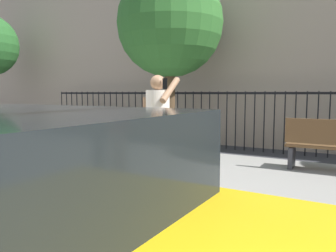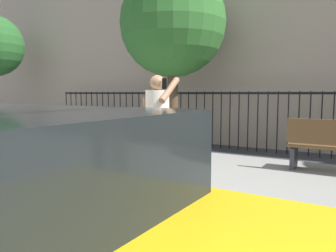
{
  "view_description": "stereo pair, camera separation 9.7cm",
  "coord_description": "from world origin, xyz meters",
  "px_view_note": "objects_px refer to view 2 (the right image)",
  "views": [
    {
      "loc": [
        3.41,
        -2.79,
        1.55
      ],
      "look_at": [
        0.97,
        1.54,
        1.05
      ],
      "focal_mm": 35.17,
      "sensor_mm": 36.0,
      "label": 1
    },
    {
      "loc": [
        3.5,
        -2.74,
        1.55
      ],
      "look_at": [
        0.97,
        1.54,
        1.05
      ],
      "focal_mm": 35.17,
      "sensor_mm": 36.0,
      "label": 2
    }
  ],
  "objects_px": {
    "pedestrian_on_phone": "(156,124)",
    "taxi_yellow": "(18,241)",
    "street_tree_mid": "(173,25)",
    "street_bench": "(336,145)"
  },
  "relations": [
    {
      "from": "pedestrian_on_phone",
      "to": "taxi_yellow",
      "type": "bearing_deg",
      "value": -72.85
    },
    {
      "from": "taxi_yellow",
      "to": "pedestrian_on_phone",
      "type": "bearing_deg",
      "value": 107.15
    },
    {
      "from": "pedestrian_on_phone",
      "to": "street_tree_mid",
      "type": "xyz_separation_m",
      "value": [
        -1.76,
        3.58,
        2.2
      ]
    },
    {
      "from": "street_tree_mid",
      "to": "taxi_yellow",
      "type": "bearing_deg",
      "value": -67.66
    },
    {
      "from": "street_bench",
      "to": "street_tree_mid",
      "type": "xyz_separation_m",
      "value": [
        -3.97,
        1.23,
        2.66
      ]
    },
    {
      "from": "street_bench",
      "to": "taxi_yellow",
      "type": "bearing_deg",
      "value": -104.26
    },
    {
      "from": "pedestrian_on_phone",
      "to": "street_bench",
      "type": "bearing_deg",
      "value": 46.84
    },
    {
      "from": "taxi_yellow",
      "to": "street_bench",
      "type": "height_order",
      "value": "taxi_yellow"
    },
    {
      "from": "taxi_yellow",
      "to": "pedestrian_on_phone",
      "type": "xyz_separation_m",
      "value": [
        -0.88,
        2.86,
        0.41
      ]
    },
    {
      "from": "street_bench",
      "to": "street_tree_mid",
      "type": "distance_m",
      "value": 4.94
    }
  ]
}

